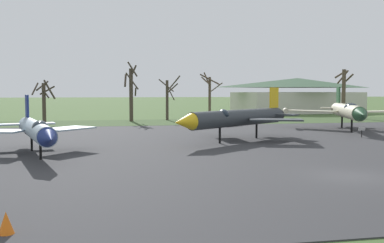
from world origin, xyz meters
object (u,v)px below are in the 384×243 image
at_px(info_placard_rear_center, 362,131).
at_px(jet_fighter_rear_left, 237,118).
at_px(jet_fighter_front_right, 36,130).
at_px(traffic_cone, 6,224).
at_px(jet_fighter_rear_center, 347,111).
at_px(visitor_building, 297,96).

distance_m(info_placard_rear_center, jet_fighter_rear_left, 12.71).
xyz_separation_m(jet_fighter_front_right, info_placard_rear_center, (28.75, 6.42, -1.18)).
xyz_separation_m(jet_fighter_rear_left, traffic_cone, (-14.45, -23.15, -1.75)).
distance_m(jet_fighter_rear_left, traffic_cone, 27.35).
relative_size(info_placard_rear_center, traffic_cone, 1.33).
distance_m(jet_fighter_rear_center, traffic_cone, 43.08).
bearing_deg(jet_fighter_rear_center, traffic_cone, -133.81).
bearing_deg(info_placard_rear_center, jet_fighter_front_right, -167.41).
distance_m(info_placard_rear_center, traffic_cone, 36.00).
distance_m(jet_fighter_front_right, visitor_building, 68.86).
bearing_deg(jet_fighter_rear_center, jet_fighter_front_right, -156.43).
bearing_deg(jet_fighter_rear_left, info_placard_rear_center, 2.71).
relative_size(jet_fighter_rear_left, visitor_building, 0.50).
relative_size(jet_fighter_front_right, info_placard_rear_center, 12.68).
xyz_separation_m(jet_fighter_rear_left, visitor_building, (27.33, 47.56, 1.36)).
xyz_separation_m(jet_fighter_front_right, visitor_building, (43.46, 53.38, 1.66)).
relative_size(jet_fighter_rear_center, jet_fighter_rear_left, 1.14).
height_order(jet_fighter_front_right, traffic_cone, jet_fighter_front_right).
bearing_deg(info_placard_rear_center, jet_fighter_rear_left, -177.29).
relative_size(jet_fighter_rear_center, info_placard_rear_center, 15.41).
relative_size(jet_fighter_front_right, jet_fighter_rear_left, 0.94).
xyz_separation_m(jet_fighter_rear_center, traffic_cone, (-29.79, -31.06, -1.88)).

